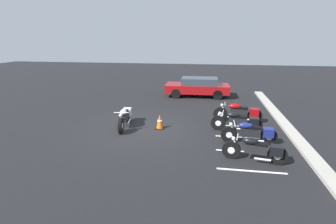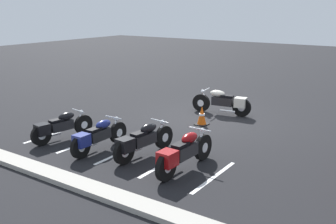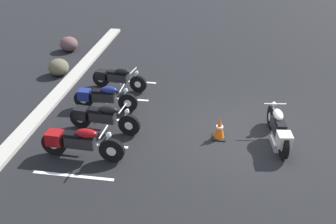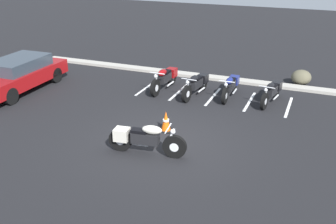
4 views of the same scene
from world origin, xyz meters
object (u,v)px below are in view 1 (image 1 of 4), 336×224
(motorcycle_cream_featured, at_px, (125,117))
(parked_bike_0, at_px, (240,112))
(parked_bike_2, at_px, (252,133))
(car_red, at_px, (198,87))
(traffic_cone, at_px, (160,122))
(parked_bike_3, at_px, (258,150))
(parked_bike_1, at_px, (239,122))

(motorcycle_cream_featured, xyz_separation_m, parked_bike_0, (-1.51, 5.25, 0.01))
(parked_bike_2, height_order, car_red, car_red)
(motorcycle_cream_featured, height_order, traffic_cone, motorcycle_cream_featured)
(parked_bike_0, distance_m, parked_bike_3, 4.23)
(parked_bike_3, distance_m, traffic_cone, 4.63)
(parked_bike_1, bearing_deg, car_red, -66.54)
(parked_bike_2, xyz_separation_m, parked_bike_3, (1.57, -0.04, -0.01))
(parked_bike_1, bearing_deg, parked_bike_2, 111.71)
(motorcycle_cream_featured, bearing_deg, parked_bike_3, 55.77)
(car_red, xyz_separation_m, traffic_cone, (6.97, -1.32, -0.37))
(parked_bike_3, xyz_separation_m, traffic_cone, (-2.70, -3.77, -0.12))
(parked_bike_0, distance_m, traffic_cone, 3.94)
(motorcycle_cream_featured, bearing_deg, car_red, 149.66)
(parked_bike_2, height_order, parked_bike_3, parked_bike_2)
(parked_bike_3, height_order, traffic_cone, parked_bike_3)
(parked_bike_3, bearing_deg, traffic_cone, -26.61)
(parked_bike_2, height_order, traffic_cone, parked_bike_2)
(parked_bike_1, bearing_deg, parked_bike_0, -91.17)
(parked_bike_0, xyz_separation_m, parked_bike_1, (1.39, -0.18, -0.02))
(parked_bike_1, distance_m, parked_bike_2, 1.32)
(motorcycle_cream_featured, distance_m, parked_bike_2, 5.54)
(parked_bike_3, xyz_separation_m, car_red, (-9.67, -2.45, 0.25))
(parked_bike_0, bearing_deg, traffic_cone, 25.04)
(motorcycle_cream_featured, distance_m, traffic_cone, 1.63)
(parked_bike_1, height_order, parked_bike_3, parked_bike_1)
(motorcycle_cream_featured, relative_size, parked_bike_3, 1.09)
(traffic_cone, bearing_deg, car_red, 169.30)
(parked_bike_3, relative_size, traffic_cone, 3.15)
(parked_bike_1, relative_size, traffic_cone, 3.36)
(parked_bike_1, relative_size, parked_bike_2, 1.04)
(parked_bike_0, height_order, car_red, car_red)
(parked_bike_2, relative_size, car_red, 0.49)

